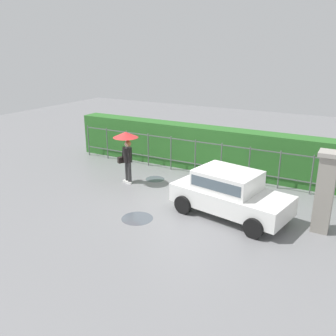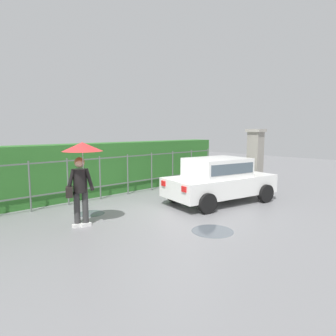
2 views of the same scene
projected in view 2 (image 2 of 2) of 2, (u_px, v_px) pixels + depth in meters
The scene contains 8 objects.
ground_plane at pixel (172, 212), 8.80m from camera, with size 40.00×40.00×0.00m, color slate.
car at pixel (219, 178), 9.90m from camera, with size 3.95×2.40×1.48m.
pedestrian at pixel (81, 165), 7.31m from camera, with size 0.97×0.97×2.10m.
gate_pillar at pixel (255, 159), 11.92m from camera, with size 0.60×0.60×2.42m.
fence_section at pixel (100, 176), 10.33m from camera, with size 11.65×0.05×1.50m.
hedge_row at pixel (88, 170), 10.89m from camera, with size 12.60×0.90×1.90m, color #2D6B28.
puddle_near at pixel (212, 231), 7.16m from camera, with size 1.00×1.00×0.00m, color #4C545B.
puddle_far at pixel (91, 214), 8.65m from camera, with size 0.78×0.78×0.00m, color #4C545B.
Camera 2 is at (-5.98, -6.14, 2.40)m, focal length 32.24 mm.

